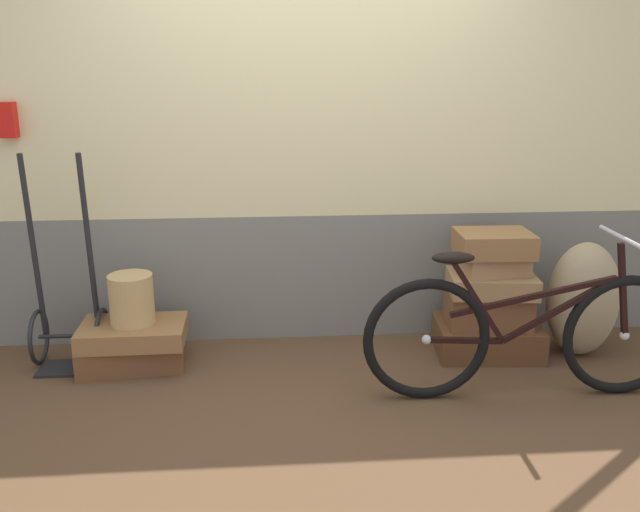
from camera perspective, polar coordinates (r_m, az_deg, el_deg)
ground at (r=3.77m, az=-0.60°, el=-11.68°), size 8.50×5.20×0.06m
station_building at (r=4.21m, az=-1.31°, el=9.59°), size 6.50×0.74×2.49m
suitcase_0 at (r=4.18m, az=-15.62°, el=-7.75°), size 0.64×0.49×0.16m
suitcase_1 at (r=4.08m, az=-15.51°, el=-6.28°), size 0.60×0.40×0.11m
suitcase_2 at (r=4.29m, az=13.94°, el=-6.73°), size 0.65×0.48×0.19m
suitcase_3 at (r=4.22m, az=13.97°, el=-4.26°), size 0.51×0.38×0.21m
suitcase_4 at (r=4.14m, az=14.31°, el=-2.27°), size 0.54×0.40×0.12m
suitcase_5 at (r=4.12m, az=14.40°, el=-0.63°), size 0.40×0.31×0.12m
suitcase_6 at (r=4.08m, az=14.47°, el=1.05°), size 0.44×0.34×0.14m
wicker_basket at (r=4.03m, az=-15.64°, el=-3.54°), size 0.25×0.25×0.29m
luggage_trolley at (r=4.23m, az=-20.49°, el=-5.03°), size 0.40×0.38×1.25m
burlap_sack at (r=4.36m, az=21.33°, el=-3.42°), size 0.43×0.36×0.70m
bicycle at (r=3.71m, az=16.98°, el=-6.31°), size 1.73×0.46×0.88m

